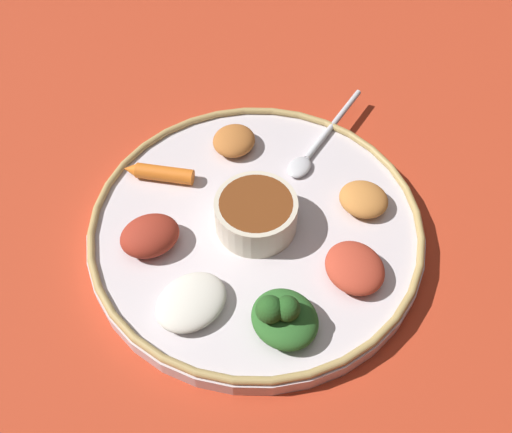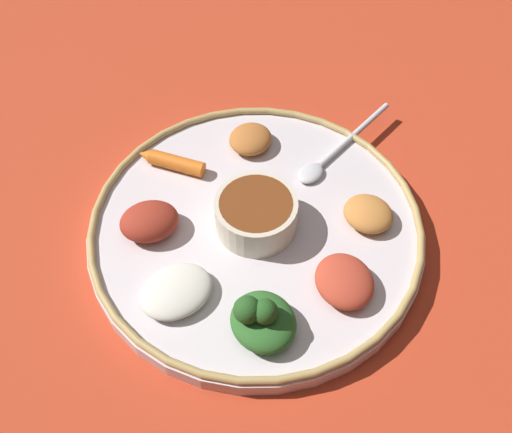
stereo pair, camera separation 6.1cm
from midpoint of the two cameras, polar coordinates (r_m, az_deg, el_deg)
ground_plane at (r=0.64m, az=2.73°, el=-2.04°), size 2.40×2.40×0.00m
platter at (r=0.63m, az=2.77°, el=-1.53°), size 0.36×0.36×0.02m
platter_rim at (r=0.62m, az=2.81°, el=-0.85°), size 0.35×0.35×0.01m
center_bowl at (r=0.61m, az=2.88°, el=0.14°), size 0.09×0.09×0.04m
spoon at (r=0.69m, az=9.92°, el=5.82°), size 0.14×0.12×0.01m
greens_pile at (r=0.54m, az=3.80°, el=-10.17°), size 0.08×0.09×0.05m
carrot_near_spoon at (r=0.67m, az=-5.63°, el=5.15°), size 0.08×0.05×0.02m
mound_rice_white at (r=0.57m, az=-4.73°, el=-7.47°), size 0.09×0.09×0.02m
mound_chickpea at (r=0.69m, az=2.01°, el=7.38°), size 0.07×0.07×0.02m
mound_berbere_red at (r=0.58m, az=11.59°, el=-6.39°), size 0.07×0.07×0.03m
mound_squash at (r=0.63m, az=13.56°, el=0.09°), size 0.07×0.07×0.02m
mound_beet at (r=0.61m, az=-7.54°, el=-0.65°), size 0.07×0.06×0.03m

